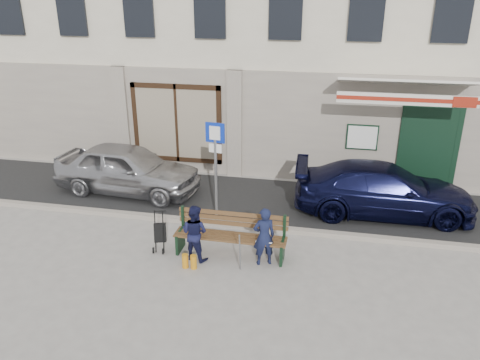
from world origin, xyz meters
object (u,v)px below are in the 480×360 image
(parking_sign, at_px, (216,158))
(car_navy, at_px, (384,190))
(car_silver, at_px, (128,169))
(woman, at_px, (195,233))
(bench, at_px, (228,236))
(stroller, at_px, (160,234))
(man, at_px, (264,237))

(parking_sign, bearing_deg, car_navy, 27.69)
(car_silver, xyz_separation_m, parking_sign, (2.91, -1.35, 0.98))
(car_silver, distance_m, woman, 4.20)
(parking_sign, bearing_deg, woman, -82.16)
(car_silver, distance_m, parking_sign, 3.35)
(parking_sign, relative_size, woman, 2.06)
(car_navy, bearing_deg, bench, 126.95)
(woman, bearing_deg, parking_sign, -74.63)
(car_navy, relative_size, bench, 1.85)
(bench, height_order, stroller, bench)
(man, xyz_separation_m, woman, (-1.45, -0.09, -0.02))
(parking_sign, xyz_separation_m, stroller, (-0.88, -1.52, -1.28))
(car_silver, bearing_deg, stroller, -140.12)
(car_silver, xyz_separation_m, stroller, (2.03, -2.87, -0.30))
(parking_sign, bearing_deg, car_silver, 163.96)
(car_silver, relative_size, stroller, 4.55)
(bench, xyz_separation_m, stroller, (-1.50, -0.09, -0.06))
(woman, distance_m, stroller, 0.90)
(parking_sign, height_order, stroller, parking_sign)
(bench, distance_m, man, 0.84)
(woman, xyz_separation_m, stroller, (-0.85, 0.19, -0.22))
(car_navy, height_order, bench, car_navy)
(car_navy, distance_m, man, 3.95)
(bench, height_order, man, man)
(car_silver, relative_size, bench, 1.69)
(parking_sign, relative_size, man, 1.99)
(car_navy, bearing_deg, man, 136.48)
(bench, relative_size, man, 1.89)
(bench, bearing_deg, stroller, -176.58)
(stroller, bearing_deg, parking_sign, 43.15)
(car_silver, xyz_separation_m, man, (4.33, -2.97, -0.06))
(car_silver, relative_size, man, 3.20)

